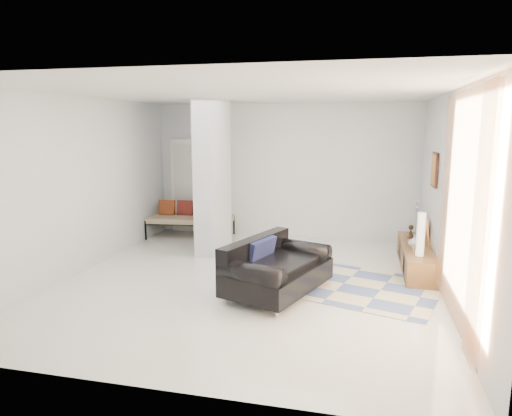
# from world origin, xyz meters

# --- Properties ---
(floor) EXTENTS (6.00, 6.00, 0.00)m
(floor) POSITION_xyz_m (0.00, 0.00, 0.00)
(floor) COLOR white
(floor) RESTS_ON ground
(ceiling) EXTENTS (6.00, 6.00, 0.00)m
(ceiling) POSITION_xyz_m (0.00, 0.00, 2.80)
(ceiling) COLOR white
(ceiling) RESTS_ON wall_back
(wall_back) EXTENTS (6.00, 0.00, 6.00)m
(wall_back) POSITION_xyz_m (0.00, 3.00, 1.40)
(wall_back) COLOR silver
(wall_back) RESTS_ON ground
(wall_front) EXTENTS (6.00, 0.00, 6.00)m
(wall_front) POSITION_xyz_m (0.00, -3.00, 1.40)
(wall_front) COLOR silver
(wall_front) RESTS_ON ground
(wall_left) EXTENTS (0.00, 6.00, 6.00)m
(wall_left) POSITION_xyz_m (-2.75, 0.00, 1.40)
(wall_left) COLOR silver
(wall_left) RESTS_ON ground
(wall_right) EXTENTS (0.00, 6.00, 6.00)m
(wall_right) POSITION_xyz_m (2.75, 0.00, 1.40)
(wall_right) COLOR silver
(wall_right) RESTS_ON ground
(partition_column) EXTENTS (0.35, 1.20, 2.80)m
(partition_column) POSITION_xyz_m (-1.10, 1.60, 1.40)
(partition_column) COLOR silver
(partition_column) RESTS_ON floor
(hallway_door) EXTENTS (0.85, 0.06, 2.04)m
(hallway_door) POSITION_xyz_m (-2.10, 2.96, 1.02)
(hallway_door) COLOR white
(hallway_door) RESTS_ON floor
(curtain) EXTENTS (0.00, 2.55, 2.55)m
(curtain) POSITION_xyz_m (2.67, -1.15, 1.45)
(curtain) COLOR orange
(curtain) RESTS_ON wall_right
(wall_art) EXTENTS (0.04, 0.45, 0.55)m
(wall_art) POSITION_xyz_m (2.72, 1.22, 1.65)
(wall_art) COLOR #35180E
(wall_art) RESTS_ON wall_right
(media_console) EXTENTS (0.45, 2.05, 0.80)m
(media_console) POSITION_xyz_m (2.52, 1.22, 0.20)
(media_console) COLOR brown
(media_console) RESTS_ON floor
(loveseat) EXTENTS (1.45, 1.86, 0.76)m
(loveseat) POSITION_xyz_m (0.45, -0.38, 0.35)
(loveseat) COLOR silver
(loveseat) RESTS_ON floor
(daybed) EXTENTS (1.84, 0.95, 0.77)m
(daybed) POSITION_xyz_m (-1.93, 2.47, 0.42)
(daybed) COLOR black
(daybed) RESTS_ON floor
(area_rug) EXTENTS (3.06, 2.47, 0.01)m
(area_rug) POSITION_xyz_m (1.40, 0.20, 0.01)
(area_rug) COLOR beige
(area_rug) RESTS_ON floor
(cylinder_lamp) EXTENTS (0.12, 0.12, 0.66)m
(cylinder_lamp) POSITION_xyz_m (2.50, 0.62, 0.73)
(cylinder_lamp) COLOR beige
(cylinder_lamp) RESTS_ON media_console
(bronze_figurine) EXTENTS (0.12, 0.12, 0.23)m
(bronze_figurine) POSITION_xyz_m (2.47, 1.72, 0.52)
(bronze_figurine) COLOR black
(bronze_figurine) RESTS_ON media_console
(vase) EXTENTS (0.22, 0.22, 0.21)m
(vase) POSITION_xyz_m (2.47, 1.07, 0.50)
(vase) COLOR silver
(vase) RESTS_ON media_console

